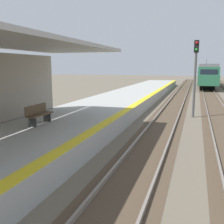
{
  "coord_description": "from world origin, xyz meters",
  "views": [
    {
      "loc": [
        3.67,
        4.37,
        3.48
      ],
      "look_at": [
        1.25,
        12.01,
        2.1
      ],
      "focal_mm": 42.62,
      "sensor_mm": 36.0,
      "label": 1
    }
  ],
  "objects": [
    {
      "name": "approaching_train",
      "position": [
        5.3,
        53.05,
        2.18
      ],
      "size": [
        2.93,
        19.6,
        4.76
      ],
      "color": "#286647",
      "rests_on": "ground"
    },
    {
      "name": "track_pair_middle",
      "position": [
        5.3,
        20.0,
        0.05
      ],
      "size": [
        2.34,
        120.0,
        0.16
      ],
      "color": "#4C3D2D",
      "rests_on": "ground"
    },
    {
      "name": "platform_bench",
      "position": [
        -3.05,
        14.6,
        1.37
      ],
      "size": [
        0.45,
        1.6,
        0.88
      ],
      "color": "brown",
      "rests_on": "station_platform"
    },
    {
      "name": "rail_signal_post",
      "position": [
        3.57,
        23.33,
        3.19
      ],
      "size": [
        0.32,
        0.34,
        5.2
      ],
      "color": "#4C4C4C",
      "rests_on": "ground"
    },
    {
      "name": "station_platform",
      "position": [
        -2.5,
        16.0,
        0.45
      ],
      "size": [
        5.0,
        80.0,
        0.91
      ],
      "color": "#A8A8A3",
      "rests_on": "ground"
    },
    {
      "name": "track_pair_nearest_platform",
      "position": [
        1.9,
        20.0,
        0.05
      ],
      "size": [
        2.34,
        120.0,
        0.16
      ],
      "color": "#4C3D2D",
      "rests_on": "ground"
    }
  ]
}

